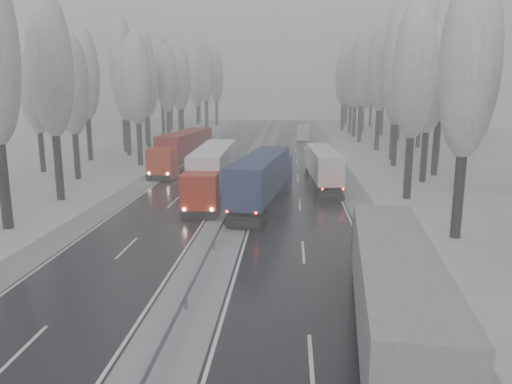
# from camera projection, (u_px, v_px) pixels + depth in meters

# --- Properties ---
(ground) EXTENTS (260.00, 260.00, 0.00)m
(ground) POSITION_uv_depth(u_px,v_px,m) (163.00, 358.00, 17.69)
(ground) COLOR silver
(ground) RESTS_ON ground
(carriageway_right) EXTENTS (7.50, 200.00, 0.03)m
(carriageway_right) POSITION_uv_depth(u_px,v_px,m) (299.00, 190.00, 46.62)
(carriageway_right) COLOR black
(carriageway_right) RESTS_ON ground
(carriageway_left) EXTENTS (7.50, 200.00, 0.03)m
(carriageway_left) POSITION_uv_depth(u_px,v_px,m) (188.00, 188.00, 47.33)
(carriageway_left) COLOR black
(carriageway_left) RESTS_ON ground
(median_slush) EXTENTS (3.00, 200.00, 0.04)m
(median_slush) POSITION_uv_depth(u_px,v_px,m) (243.00, 189.00, 46.97)
(median_slush) COLOR gray
(median_slush) RESTS_ON ground
(shoulder_right) EXTENTS (2.40, 200.00, 0.04)m
(shoulder_right) POSITION_uv_depth(u_px,v_px,m) (352.00, 190.00, 46.28)
(shoulder_right) COLOR gray
(shoulder_right) RESTS_ON ground
(shoulder_left) EXTENTS (2.40, 200.00, 0.04)m
(shoulder_left) POSITION_uv_depth(u_px,v_px,m) (137.00, 187.00, 47.66)
(shoulder_left) COLOR gray
(shoulder_left) RESTS_ON ground
(median_guardrail) EXTENTS (0.12, 200.00, 0.76)m
(median_guardrail) POSITION_uv_depth(u_px,v_px,m) (243.00, 183.00, 46.84)
(median_guardrail) COLOR slate
(median_guardrail) RESTS_ON ground
(tree_16) EXTENTS (3.60, 3.60, 16.53)m
(tree_16) POSITION_uv_depth(u_px,v_px,m) (470.00, 66.00, 29.77)
(tree_16) COLOR black
(tree_16) RESTS_ON ground
(tree_18) EXTENTS (3.60, 3.60, 16.58)m
(tree_18) POSITION_uv_depth(u_px,v_px,m) (415.00, 71.00, 40.89)
(tree_18) COLOR black
(tree_18) RESTS_ON ground
(tree_19) EXTENTS (3.60, 3.60, 14.57)m
(tree_19) POSITION_uv_depth(u_px,v_px,m) (465.00, 87.00, 44.69)
(tree_19) COLOR black
(tree_19) RESTS_ON ground
(tree_20) EXTENTS (3.60, 3.60, 15.71)m
(tree_20) POSITION_uv_depth(u_px,v_px,m) (429.00, 80.00, 48.71)
(tree_20) COLOR black
(tree_20) RESTS_ON ground
(tree_21) EXTENTS (3.60, 3.60, 18.62)m
(tree_21) POSITION_uv_depth(u_px,v_px,m) (442.00, 62.00, 52.08)
(tree_21) COLOR black
(tree_21) RESTS_ON ground
(tree_22) EXTENTS (3.60, 3.60, 15.86)m
(tree_22) POSITION_uv_depth(u_px,v_px,m) (398.00, 80.00, 58.94)
(tree_22) COLOR black
(tree_22) RESTS_ON ground
(tree_23) EXTENTS (3.60, 3.60, 13.55)m
(tree_23) POSITION_uv_depth(u_px,v_px,m) (441.00, 92.00, 62.72)
(tree_23) COLOR black
(tree_23) RESTS_ON ground
(tree_24) EXTENTS (3.60, 3.60, 20.49)m
(tree_24) POSITION_uv_depth(u_px,v_px,m) (398.00, 57.00, 63.56)
(tree_24) COLOR black
(tree_24) RESTS_ON ground
(tree_25) EXTENTS (3.60, 3.60, 19.44)m
(tree_25) POSITION_uv_depth(u_px,v_px,m) (443.00, 64.00, 67.14)
(tree_25) COLOR black
(tree_25) RESTS_ON ground
(tree_26) EXTENTS (3.60, 3.60, 18.78)m
(tree_26) POSITION_uv_depth(u_px,v_px,m) (380.00, 69.00, 73.81)
(tree_26) COLOR black
(tree_26) RESTS_ON ground
(tree_27) EXTENTS (3.60, 3.60, 17.62)m
(tree_27) POSITION_uv_depth(u_px,v_px,m) (422.00, 74.00, 77.39)
(tree_27) COLOR black
(tree_27) RESTS_ON ground
(tree_28) EXTENTS (3.60, 3.60, 19.62)m
(tree_28) POSITION_uv_depth(u_px,v_px,m) (362.00, 68.00, 84.21)
(tree_28) COLOR black
(tree_28) RESTS_ON ground
(tree_29) EXTENTS (3.60, 3.60, 18.11)m
(tree_29) POSITION_uv_depth(u_px,v_px,m) (401.00, 74.00, 87.82)
(tree_29) COLOR black
(tree_29) RESTS_ON ground
(tree_30) EXTENTS (3.60, 3.60, 17.86)m
(tree_30) POSITION_uv_depth(u_px,v_px,m) (356.00, 76.00, 93.95)
(tree_30) COLOR black
(tree_30) RESTS_ON ground
(tree_31) EXTENTS (3.60, 3.60, 18.58)m
(tree_31) POSITION_uv_depth(u_px,v_px,m) (384.00, 74.00, 97.36)
(tree_31) COLOR black
(tree_31) RESTS_ON ground
(tree_32) EXTENTS (3.60, 3.60, 17.33)m
(tree_32) POSITION_uv_depth(u_px,v_px,m) (352.00, 78.00, 101.34)
(tree_32) COLOR black
(tree_32) RESTS_ON ground
(tree_33) EXTENTS (3.60, 3.60, 14.33)m
(tree_33) POSITION_uv_depth(u_px,v_px,m) (364.00, 88.00, 105.43)
(tree_33) COLOR black
(tree_33) RESTS_ON ground
(tree_34) EXTENTS (3.60, 3.60, 17.63)m
(tree_34) POSITION_uv_depth(u_px,v_px,m) (344.00, 78.00, 108.30)
(tree_34) COLOR black
(tree_34) RESTS_ON ground
(tree_35) EXTENTS (3.60, 3.60, 18.25)m
(tree_35) POSITION_uv_depth(u_px,v_px,m) (383.00, 76.00, 111.50)
(tree_35) COLOR black
(tree_35) RESTS_ON ground
(tree_36) EXTENTS (3.60, 3.60, 20.23)m
(tree_36) POSITION_uv_depth(u_px,v_px,m) (345.00, 71.00, 117.48)
(tree_36) COLOR black
(tree_36) RESTS_ON ground
(tree_37) EXTENTS (3.60, 3.60, 16.37)m
(tree_37) POSITION_uv_depth(u_px,v_px,m) (372.00, 82.00, 121.42)
(tree_37) COLOR black
(tree_37) RESTS_ON ground
(tree_38) EXTENTS (3.60, 3.60, 17.97)m
(tree_38) POSITION_uv_depth(u_px,v_px,m) (347.00, 78.00, 127.97)
(tree_38) COLOR black
(tree_38) RESTS_ON ground
(tree_39) EXTENTS (3.60, 3.60, 16.19)m
(tree_39) POSITION_uv_depth(u_px,v_px,m) (356.00, 83.00, 131.92)
(tree_39) COLOR black
(tree_39) RESTS_ON ground
(tree_58) EXTENTS (3.60, 3.60, 17.21)m
(tree_58) POSITION_uv_depth(u_px,v_px,m) (50.00, 66.00, 40.40)
(tree_58) COLOR black
(tree_58) RESTS_ON ground
(tree_60) EXTENTS (3.60, 3.60, 14.84)m
(tree_60) POSITION_uv_depth(u_px,v_px,m) (71.00, 85.00, 50.30)
(tree_60) COLOR black
(tree_60) RESTS_ON ground
(tree_61) EXTENTS (3.60, 3.60, 13.95)m
(tree_61) POSITION_uv_depth(u_px,v_px,m) (36.00, 91.00, 54.71)
(tree_61) COLOR black
(tree_61) RESTS_ON ground
(tree_62) EXTENTS (3.60, 3.60, 16.04)m
(tree_62) POSITION_uv_depth(u_px,v_px,m) (137.00, 79.00, 59.18)
(tree_62) COLOR black
(tree_62) RESTS_ON ground
(tree_63) EXTENTS (3.60, 3.60, 16.88)m
(tree_63) POSITION_uv_depth(u_px,v_px,m) (85.00, 75.00, 63.51)
(tree_63) COLOR black
(tree_63) RESTS_ON ground
(tree_64) EXTENTS (3.60, 3.60, 15.42)m
(tree_64) POSITION_uv_depth(u_px,v_px,m) (126.00, 83.00, 68.33)
(tree_64) COLOR black
(tree_64) RESTS_ON ground
(tree_65) EXTENTS (3.60, 3.60, 19.48)m
(tree_65) POSITION_uv_depth(u_px,v_px,m) (122.00, 65.00, 71.82)
(tree_65) COLOR black
(tree_65) RESTS_ON ground
(tree_66) EXTENTS (3.60, 3.60, 15.23)m
(tree_66) POSITION_uv_depth(u_px,v_px,m) (146.00, 84.00, 77.75)
(tree_66) COLOR black
(tree_66) RESTS_ON ground
(tree_67) EXTENTS (3.60, 3.60, 17.09)m
(tree_67) POSITION_uv_depth(u_px,v_px,m) (145.00, 77.00, 81.50)
(tree_67) COLOR black
(tree_67) RESTS_ON ground
(tree_68) EXTENTS (3.60, 3.60, 16.65)m
(tree_68) POSITION_uv_depth(u_px,v_px,m) (167.00, 79.00, 84.06)
(tree_68) COLOR black
(tree_68) RESTS_ON ground
(tree_69) EXTENTS (3.60, 3.60, 19.35)m
(tree_69) POSITION_uv_depth(u_px,v_px,m) (145.00, 69.00, 87.94)
(tree_69) COLOR black
(tree_69) RESTS_ON ground
(tree_70) EXTENTS (3.60, 3.60, 17.09)m
(tree_70) POSITION_uv_depth(u_px,v_px,m) (181.00, 78.00, 93.82)
(tree_70) COLOR black
(tree_70) RESTS_ON ground
(tree_71) EXTENTS (3.60, 3.60, 19.61)m
(tree_71) POSITION_uv_depth(u_px,v_px,m) (161.00, 70.00, 97.72)
(tree_71) COLOR black
(tree_71) RESTS_ON ground
(tree_72) EXTENTS (3.60, 3.60, 15.11)m
(tree_72) POSITION_uv_depth(u_px,v_px,m) (179.00, 85.00, 103.38)
(tree_72) COLOR black
(tree_72) RESTS_ON ground
(tree_73) EXTENTS (3.60, 3.60, 17.22)m
(tree_73) POSITION_uv_depth(u_px,v_px,m) (169.00, 79.00, 107.20)
(tree_73) COLOR black
(tree_73) RESTS_ON ground
(tree_74) EXTENTS (3.60, 3.60, 19.68)m
(tree_74) POSITION_uv_depth(u_px,v_px,m) (205.00, 72.00, 113.05)
(tree_74) COLOR black
(tree_74) RESTS_ON ground
(tree_75) EXTENTS (3.60, 3.60, 18.60)m
(tree_75) POSITION_uv_depth(u_px,v_px,m) (170.00, 76.00, 117.72)
(tree_75) COLOR black
(tree_75) RESTS_ON ground
(tree_76) EXTENTS (3.60, 3.60, 18.55)m
(tree_76) POSITION_uv_depth(u_px,v_px,m) (216.00, 76.00, 122.30)
(tree_76) COLOR black
(tree_76) RESTS_ON ground
(tree_77) EXTENTS (3.60, 3.60, 14.32)m
(tree_77) POSITION_uv_depth(u_px,v_px,m) (197.00, 88.00, 127.14)
(tree_77) COLOR black
(tree_77) RESTS_ON ground
(tree_78) EXTENTS (3.60, 3.60, 19.55)m
(tree_78) POSITION_uv_depth(u_px,v_px,m) (206.00, 75.00, 128.84)
(tree_78) COLOR black
(tree_78) RESTS_ON ground
(tree_79) EXTENTS (3.60, 3.60, 17.07)m
(tree_79) POSITION_uv_depth(u_px,v_px,m) (199.00, 81.00, 133.26)
(tree_79) COLOR black
(tree_79) RESTS_ON ground
(truck_grey_tarp) EXTENTS (3.97, 16.03, 4.08)m
(truck_grey_tarp) POSITION_uv_depth(u_px,v_px,m) (392.00, 284.00, 18.21)
(truck_grey_tarp) COLOR #4F4E54
(truck_grey_tarp) RESTS_ON ground
(truck_blue_box) EXTENTS (4.70, 16.53, 4.20)m
(truck_blue_box) POSITION_uv_depth(u_px,v_px,m) (263.00, 176.00, 39.91)
(truck_blue_box) COLOR #1D2048
(truck_blue_box) RESTS_ON ground
(truck_cream_box) EXTENTS (3.10, 14.36, 3.66)m
(truck_cream_box) POSITION_uv_depth(u_px,v_px,m) (322.00, 164.00, 48.39)
(truck_cream_box) COLOR #B1AF9D
(truck_cream_box) RESTS_ON ground
(box_truck_distant) EXTENTS (2.55, 7.34, 2.70)m
(box_truck_distant) POSITION_uv_depth(u_px,v_px,m) (303.00, 132.00, 90.18)
(box_truck_distant) COLOR #B3B6BA
(box_truck_distant) RESTS_ON ground
(truck_red_white) EXTENTS (3.01, 16.66, 4.26)m
(truck_red_white) POSITION_uv_depth(u_px,v_px,m) (212.00, 169.00, 43.10)
(truck_red_white) COLOR #A81B09
(truck_red_white) RESTS_ON ground
(truck_red_red) EXTENTS (4.40, 16.88, 4.29)m
(truck_red_red) POSITION_uv_depth(u_px,v_px,m) (183.00, 148.00, 57.65)
(truck_red_red) COLOR red
(truck_red_red) RESTS_ON ground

